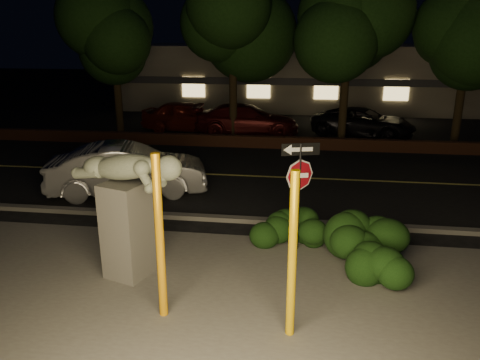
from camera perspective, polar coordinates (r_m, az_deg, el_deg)
name	(u,v)px	position (r m, az deg, el deg)	size (l,w,h in m)	color
ground	(282,156)	(18.93, 5.20, 2.96)	(90.00, 90.00, 0.00)	black
patio	(250,305)	(8.73, 1.25, -15.02)	(14.00, 6.00, 0.02)	#4C4944
road	(278,177)	(16.04, 4.63, 0.34)	(80.00, 8.00, 0.01)	black
lane_marking	(278,177)	(16.04, 4.63, 0.39)	(80.00, 0.12, 0.01)	#C0B54C
curb	(268,221)	(12.17, 3.43, -5.01)	(80.00, 0.25, 0.12)	#4C4944
brick_wall	(284,143)	(20.14, 5.41, 4.56)	(40.00, 0.35, 0.50)	#4C2618
parking_lot	(289,124)	(25.77, 6.02, 6.80)	(40.00, 12.00, 0.01)	black
building	(295,75)	(33.43, 6.68, 12.63)	(22.00, 10.20, 4.00)	#6B6356
tree_far_a	(112,19)	(23.09, -15.33, 18.41)	(4.60, 4.60, 7.43)	black
tree_far_b	(233,1)	(21.83, -0.90, 20.95)	(5.20, 5.20, 8.41)	black
tree_far_c	(350,10)	(21.21, 13.24, 19.57)	(4.80, 4.80, 7.84)	black
tree_far_d	(472,16)	(22.64, 26.40, 17.51)	(4.40, 4.40, 7.42)	black
yellow_pole_left	(160,238)	(7.89, -9.75, -7.04)	(0.15, 0.15, 2.91)	orange
yellow_pole_right	(292,257)	(7.36, 6.40, -9.29)	(0.14, 0.14, 2.79)	#E1AB08
signpost	(300,176)	(10.19, 7.29, 0.54)	(0.81, 0.26, 2.47)	black
sculpture	(127,200)	(9.28, -13.66, -2.42)	(2.43, 1.35, 2.63)	#4C4944
hedge_center	(288,223)	(10.94, 5.88, -5.25)	(1.91, 0.89, 0.99)	black
hedge_right	(375,236)	(10.37, 16.18, -6.58)	(1.82, 0.97, 1.19)	black
hedge_far_right	(373,262)	(9.56, 15.93, -9.60)	(1.32, 0.83, 0.92)	black
silver_sedan	(128,170)	(14.53, -13.51, 1.24)	(1.63, 4.68, 1.54)	#B2B3B8
parked_car_red	(188,116)	(23.63, -6.40, 7.71)	(1.82, 4.51, 1.54)	maroon
parked_car_darkred	(247,120)	(22.86, 0.81, 7.39)	(2.04, 5.02, 1.46)	#420C0E
parked_car_dark	(363,122)	(23.20, 14.76, 6.82)	(2.22, 4.81, 1.34)	black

